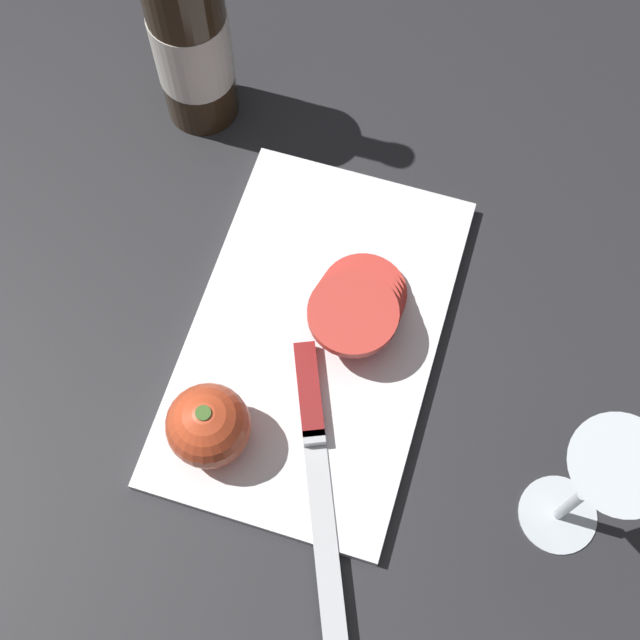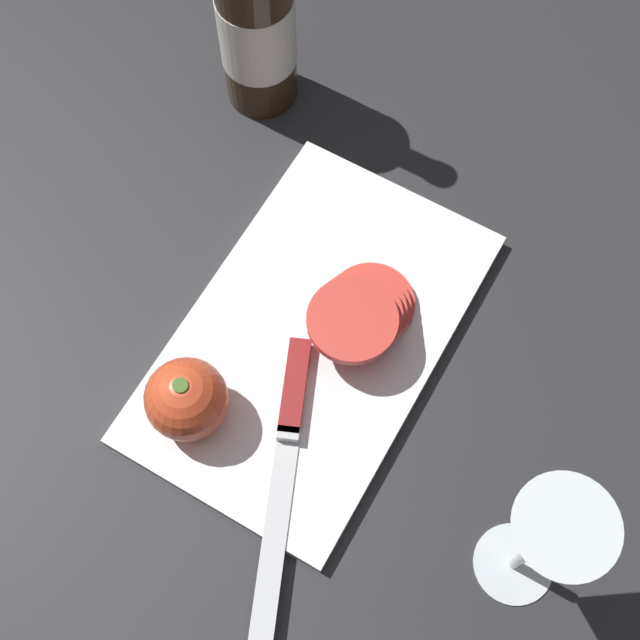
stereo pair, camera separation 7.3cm
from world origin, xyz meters
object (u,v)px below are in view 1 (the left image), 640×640
(whole_tomato, at_px, (208,426))
(tomato_slice_stack_near, at_px, (358,304))
(wine_bottle, at_px, (190,34))
(wine_glass, at_px, (599,482))
(knife, at_px, (313,427))

(whole_tomato, xyz_separation_m, tomato_slice_stack_near, (-0.16, 0.09, -0.01))
(wine_bottle, height_order, tomato_slice_stack_near, wine_bottle)
(whole_tomato, bearing_deg, tomato_slice_stack_near, 149.64)
(wine_glass, relative_size, whole_tomato, 2.44)
(knife, bearing_deg, wine_bottle, -167.95)
(wine_glass, xyz_separation_m, whole_tomato, (0.03, -0.32, -0.08))
(wine_bottle, bearing_deg, whole_tomato, 21.53)
(whole_tomato, bearing_deg, wine_glass, 94.78)
(tomato_slice_stack_near, bearing_deg, whole_tomato, -30.36)
(wine_glass, distance_m, knife, 0.26)
(whole_tomato, distance_m, tomato_slice_stack_near, 0.18)
(whole_tomato, distance_m, knife, 0.10)
(knife, distance_m, tomato_slice_stack_near, 0.12)
(wine_glass, xyz_separation_m, tomato_slice_stack_near, (-0.13, -0.23, -0.09))
(whole_tomato, xyz_separation_m, knife, (-0.04, 0.09, -0.03))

